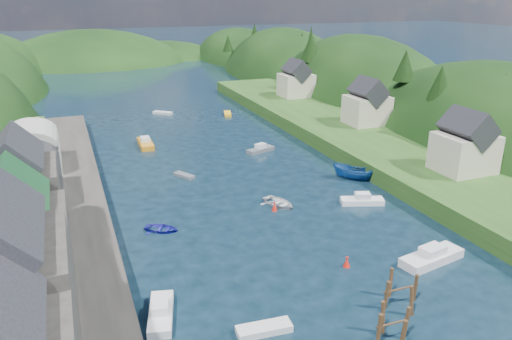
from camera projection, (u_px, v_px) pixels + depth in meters
name	position (u px, v px, depth m)	size (l,w,h in m)	color
ground	(208.00, 151.00, 82.37)	(600.00, 600.00, 0.00)	black
hillside_right	(357.00, 131.00, 122.18)	(36.00, 245.56, 48.00)	black
far_hills	(124.00, 88.00, 195.18)	(103.00, 68.00, 44.00)	black
hill_trees	(182.00, 72.00, 90.72)	(92.06, 146.08, 12.35)	black
quay_left	(52.00, 257.00, 47.53)	(12.00, 110.00, 2.00)	#2D2B28
quayside_buildings	(8.00, 278.00, 32.86)	(8.00, 35.84, 12.90)	#2D2B28
boat_sheds	(30.00, 158.00, 62.06)	(7.00, 21.00, 7.50)	#2D2D30
terrace_right	(371.00, 144.00, 81.74)	(16.00, 120.00, 2.40)	#234719
right_bank_cottages	(361.00, 105.00, 88.50)	(9.00, 59.24, 8.41)	beige
piling_cluster_near	(392.00, 329.00, 37.13)	(2.87, 2.71, 3.40)	#382314
piling_cluster_far	(401.00, 294.00, 41.55)	(3.43, 3.18, 3.28)	#382314
channel_buoy_near	(347.00, 262.00, 47.62)	(0.70, 0.70, 1.10)	red
channel_buoy_far	(275.00, 207.00, 59.83)	(0.70, 0.70, 1.10)	red
moored_boats	(293.00, 227.00, 54.41)	(36.19, 94.24, 2.25)	silver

